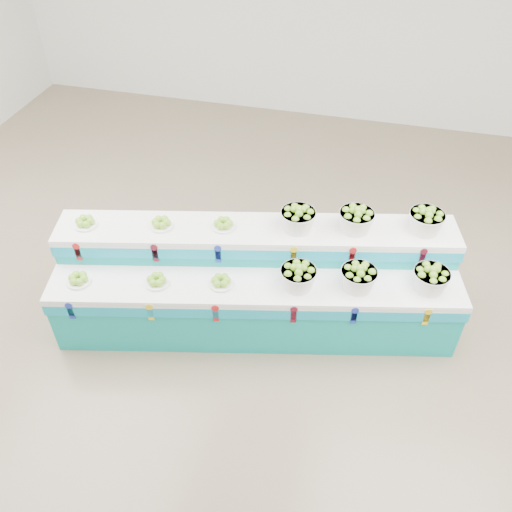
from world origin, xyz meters
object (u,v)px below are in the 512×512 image
object	(u,v)px
basket_upper_right	(426,220)
basket_lower_left	(298,276)
plate_upper_mid	(161,223)
display_stand	(256,283)

from	to	relation	value
basket_upper_right	basket_lower_left	bearing A→B (deg)	-145.22
plate_upper_mid	basket_upper_right	xyz separation A→B (m)	(2.49, 0.57, 0.07)
basket_lower_left	plate_upper_mid	distance (m)	1.44
basket_lower_left	plate_upper_mid	world-z (taller)	plate_upper_mid
plate_upper_mid	basket_lower_left	bearing A→B (deg)	-7.33
display_stand	basket_lower_left	world-z (taller)	display_stand
display_stand	plate_upper_mid	size ratio (longest dim) A/B	17.06
display_stand	plate_upper_mid	xyz separation A→B (m)	(-0.96, 0.03, 0.56)
basket_lower_left	basket_upper_right	size ratio (longest dim) A/B	1.00
basket_lower_left	plate_upper_mid	size ratio (longest dim) A/B	1.46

